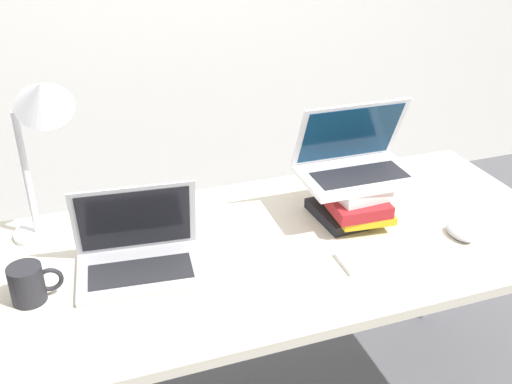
{
  "coord_description": "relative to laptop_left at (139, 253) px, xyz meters",
  "views": [
    {
      "loc": [
        -0.6,
        -0.98,
        1.72
      ],
      "look_at": [
        -0.11,
        0.4,
        0.94
      ],
      "focal_mm": 42.0,
      "sensor_mm": 36.0,
      "label": 1
    }
  ],
  "objects": [
    {
      "name": "mouse",
      "position": [
        0.93,
        -0.16,
        -0.03
      ],
      "size": [
        0.07,
        0.11,
        0.03
      ],
      "color": "#B2B2B7",
      "rests_on": "desk"
    },
    {
      "name": "book_stack",
      "position": [
        0.67,
        0.06,
        0.02
      ],
      "size": [
        0.22,
        0.27,
        0.13
      ],
      "color": "black",
      "rests_on": "desk"
    },
    {
      "name": "laptop_left",
      "position": [
        0.0,
        0.0,
        0.0
      ],
      "size": [
        0.36,
        0.26,
        0.24
      ],
      "color": "#B2B2B7",
      "rests_on": "desk"
    },
    {
      "name": "mug",
      "position": [
        -0.28,
        -0.05,
        0.0
      ],
      "size": [
        0.13,
        0.09,
        0.1
      ],
      "color": "#232328",
      "rests_on": "desk"
    },
    {
      "name": "wireless_keyboard",
      "position": [
        0.68,
        -0.18,
        -0.04
      ],
      "size": [
        0.3,
        0.11,
        0.01
      ],
      "color": "white",
      "rests_on": "desk"
    },
    {
      "name": "laptop_on_books",
      "position": [
        0.69,
        0.09,
        0.13
      ],
      "size": [
        0.35,
        0.24,
        0.23
      ],
      "color": "silver",
      "rests_on": "book_stack"
    },
    {
      "name": "desk_lamp",
      "position": [
        -0.19,
        0.24,
        0.34
      ],
      "size": [
        0.23,
        0.2,
        0.53
      ],
      "color": "white",
      "rests_on": "desk"
    },
    {
      "name": "desk",
      "position": [
        0.45,
        -0.01,
        -0.12
      ],
      "size": [
        1.68,
        0.8,
        0.76
      ],
      "color": "beige",
      "rests_on": "ground_plane"
    }
  ]
}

